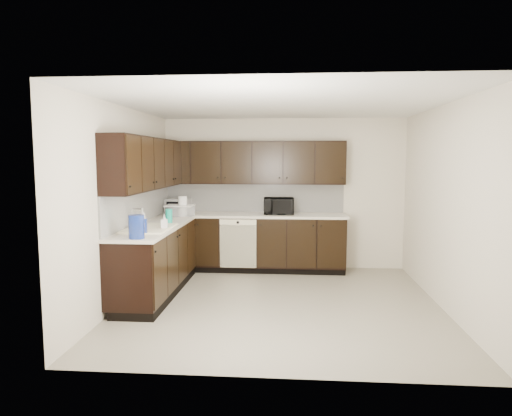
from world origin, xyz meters
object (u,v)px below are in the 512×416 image
(microwave, at_px, (279,206))
(storage_bin, at_px, (180,211))
(toaster_oven, at_px, (178,206))
(sink, at_px, (149,234))
(blue_pitcher, at_px, (136,227))

(microwave, xyz_separation_m, storage_bin, (-1.55, -0.32, -0.05))
(microwave, xyz_separation_m, toaster_oven, (-1.68, 0.09, -0.01))
(storage_bin, bearing_deg, toaster_oven, 107.66)
(sink, xyz_separation_m, storage_bin, (0.06, 1.36, 0.14))
(microwave, bearing_deg, sink, -136.36)
(toaster_oven, bearing_deg, blue_pitcher, -75.66)
(toaster_oven, bearing_deg, sink, -76.90)
(sink, relative_size, toaster_oven, 2.16)
(blue_pitcher, bearing_deg, storage_bin, 104.47)
(microwave, height_order, blue_pitcher, blue_pitcher)
(microwave, height_order, toaster_oven, microwave)
(microwave, distance_m, storage_bin, 1.58)
(toaster_oven, distance_m, blue_pitcher, 2.47)
(microwave, distance_m, toaster_oven, 1.68)
(sink, bearing_deg, blue_pitcher, -83.36)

